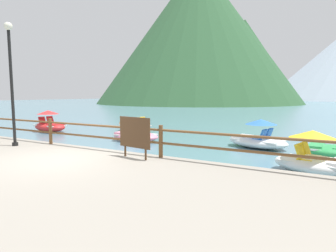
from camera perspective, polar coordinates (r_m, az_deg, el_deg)
ground_plane at (r=46.04m, az=21.03°, el=3.11°), size 200.00×200.00×0.00m
dock_railing at (r=9.73m, az=-13.59°, el=-1.26°), size 23.92×0.12×0.95m
lamp_post at (r=11.55m, az=-28.76°, el=9.24°), size 0.28×0.28×4.30m
sign_board at (r=8.25m, az=-6.62°, el=-1.42°), size 1.17×0.23×1.19m
pedal_boat_0 at (r=18.56m, az=-22.46°, el=0.27°), size 2.49×1.55×1.28m
pedal_boat_1 at (r=12.58m, az=17.39°, el=-2.38°), size 2.83×1.98×1.21m
pedal_boat_2 at (r=17.51m, az=-6.66°, el=-0.07°), size 2.82×2.01×0.89m
pedal_boat_3 at (r=13.85m, az=-6.54°, el=-1.98°), size 2.43×1.50×0.82m
pedal_boat_4 at (r=9.08m, az=27.24°, el=-5.94°), size 2.50×1.81×1.23m
pedal_boat_5 at (r=11.69m, az=30.11°, el=-4.33°), size 2.26×1.56×0.82m
cliff_headland at (r=76.19m, az=7.43°, el=17.01°), size 50.79×50.79×35.03m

